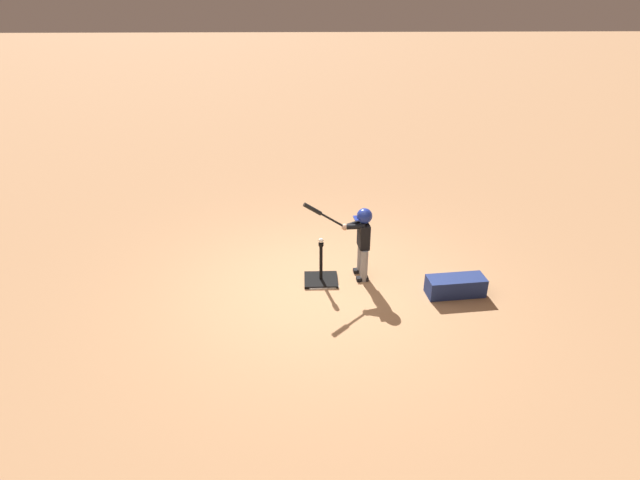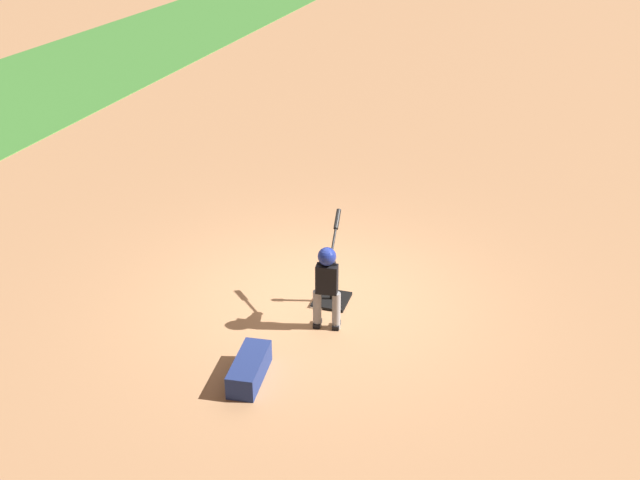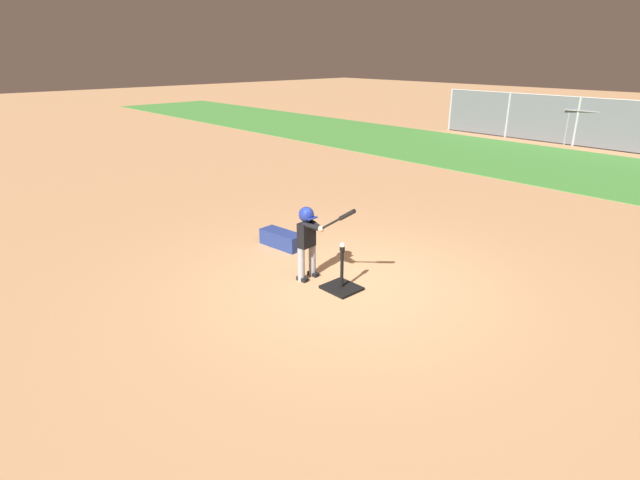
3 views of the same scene
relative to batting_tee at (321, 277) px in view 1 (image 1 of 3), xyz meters
name	(u,v)px [view 1 (image 1 of 3)]	position (x,y,z in m)	size (l,w,h in m)	color
ground_plane	(321,288)	(0.01, 0.20, -0.07)	(90.00, 90.00, 0.00)	#AD7F56
home_plate	(323,281)	(-0.03, 0.02, -0.06)	(0.44, 0.44, 0.02)	white
batting_tee	(321,277)	(0.00, 0.00, 0.00)	(0.51, 0.46, 0.66)	black
batter_child	(361,234)	(-0.60, -0.12, 0.66)	(1.02, 0.37, 1.29)	gray
baseball	(321,241)	(0.00, 0.00, 0.62)	(0.07, 0.07, 0.07)	white
equipment_bag	(455,286)	(-1.95, 0.42, 0.07)	(0.84, 0.32, 0.28)	navy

